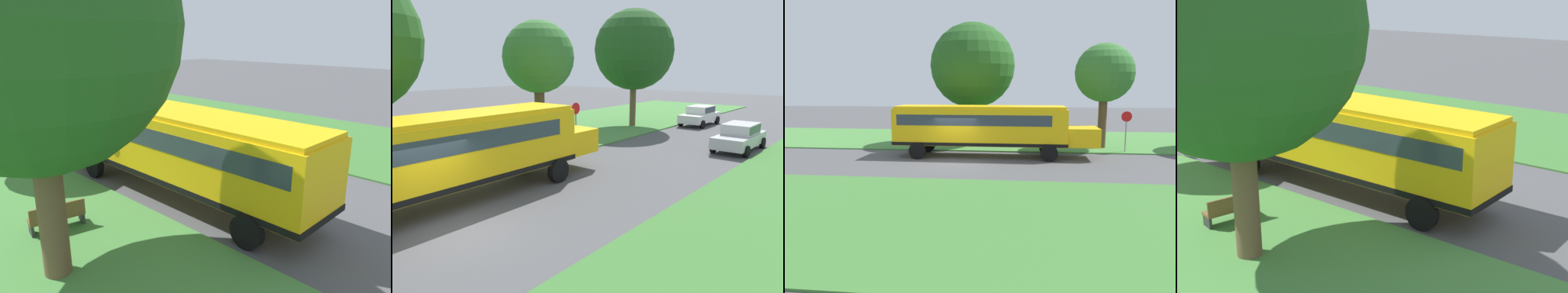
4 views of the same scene
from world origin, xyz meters
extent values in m
plane|color=#4C4C4F|center=(0.00, 0.00, 0.00)|extent=(120.00, 120.00, 0.00)
cube|color=#3D7533|center=(9.00, 0.00, 0.04)|extent=(10.00, 80.00, 0.07)
cube|color=yellow|center=(-2.33, 1.32, 1.90)|extent=(2.50, 10.50, 2.20)
cube|color=yellow|center=(-2.33, 7.52, 1.35)|extent=(2.20, 1.90, 1.10)
cube|color=yellow|center=(-2.33, 1.32, 3.08)|extent=(2.35, 10.29, 0.16)
cube|color=black|center=(-2.33, 1.32, 0.92)|extent=(2.54, 10.54, 0.20)
cube|color=#2D3842|center=(-2.33, 1.02, 2.36)|extent=(2.53, 9.24, 0.64)
cube|color=#2D3842|center=(-2.33, 6.52, 2.36)|extent=(2.25, 0.12, 0.80)
cylinder|color=red|center=(-3.76, 4.20, 2.05)|extent=(0.03, 0.44, 0.44)
cylinder|color=black|center=(-3.58, 5.52, 0.50)|extent=(0.30, 1.00, 1.00)
cylinder|color=black|center=(-1.08, 5.52, 0.50)|extent=(0.30, 1.00, 1.00)
cylinder|color=black|center=(-3.58, -2.36, 0.50)|extent=(0.30, 1.00, 1.00)
cylinder|color=black|center=(-1.08, -2.36, 0.50)|extent=(0.30, 1.00, 1.00)
cube|color=#B7B7BC|center=(2.80, 16.48, 0.64)|extent=(1.80, 4.40, 0.64)
cube|color=#B7B7BC|center=(2.80, 16.63, 1.26)|extent=(1.60, 2.20, 0.60)
cube|color=#2D3842|center=(2.80, 16.63, 1.28)|extent=(1.62, 2.02, 0.45)
cylinder|color=black|center=(3.70, 14.98, 0.32)|extent=(0.22, 0.64, 0.64)
cylinder|color=black|center=(1.90, 14.98, 0.32)|extent=(0.22, 0.64, 0.64)
cylinder|color=black|center=(3.70, 17.98, 0.32)|extent=(0.22, 0.64, 0.64)
cylinder|color=black|center=(1.90, 17.98, 0.32)|extent=(0.22, 0.64, 0.64)
cylinder|color=brown|center=(-7.82, 0.16, 1.76)|extent=(0.65, 0.65, 3.52)
sphere|color=#23561E|center=(-7.82, 0.16, 5.89)|extent=(6.31, 6.31, 6.31)
cylinder|color=gray|center=(-4.60, 10.69, 1.05)|extent=(0.08, 0.08, 2.10)
cylinder|color=red|center=(-4.60, 10.69, 2.40)|extent=(0.03, 0.68, 0.68)
cube|color=brown|center=(-6.79, 2.31, 0.45)|extent=(1.67, 0.80, 0.08)
cube|color=brown|center=(-6.83, 2.10, 0.70)|extent=(1.58, 0.37, 0.44)
cube|color=#333333|center=(-6.07, 2.17, 0.23)|extent=(0.17, 0.46, 0.45)
cube|color=#333333|center=(-7.52, 2.46, 0.23)|extent=(0.17, 0.46, 0.45)
camera|label=1|loc=(-11.22, -7.94, 5.67)|focal=35.00mm
camera|label=2|loc=(9.67, -5.64, 4.89)|focal=35.00mm
camera|label=3|loc=(21.07, 3.90, 4.35)|focal=35.00mm
camera|label=4|loc=(-15.76, -10.44, 6.71)|focal=50.00mm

